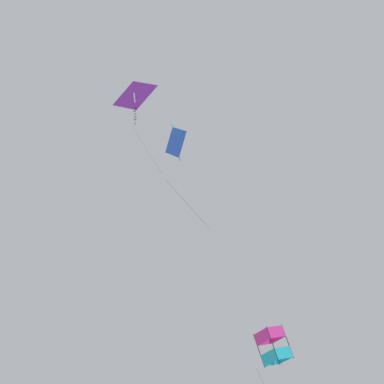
{
  "coord_description": "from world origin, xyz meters",
  "views": [
    {
      "loc": [
        23.63,
        10.13,
        0.5
      ],
      "look_at": [
        3.51,
        -0.47,
        18.73
      ],
      "focal_mm": 50.64,
      "sensor_mm": 36.0,
      "label": 1
    }
  ],
  "objects": [
    {
      "name": "kite_delta_mid_left",
      "position": [
        4.2,
        -4.34,
        27.79
      ],
      "size": [
        1.92,
        2.72,
        7.01
      ],
      "rotation": [
        0.29,
        0.0,
        1.56
      ],
      "color": "purple"
    },
    {
      "name": "kite_diamond_upper_right",
      "position": [
        9.76,
        2.07,
        15.95
      ],
      "size": [
        1.76,
        1.82,
        4.57
      ],
      "rotation": [
        0.31,
        0.0,
        1.3
      ],
      "color": "blue"
    },
    {
      "name": "kite_box_low_drifter",
      "position": [
        -3.48,
        0.87,
        12.4
      ],
      "size": [
        2.74,
        2.25,
        7.35
      ],
      "rotation": [
        0.33,
        0.0,
        1.04
      ],
      "color": "#DB2D93"
    }
  ]
}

